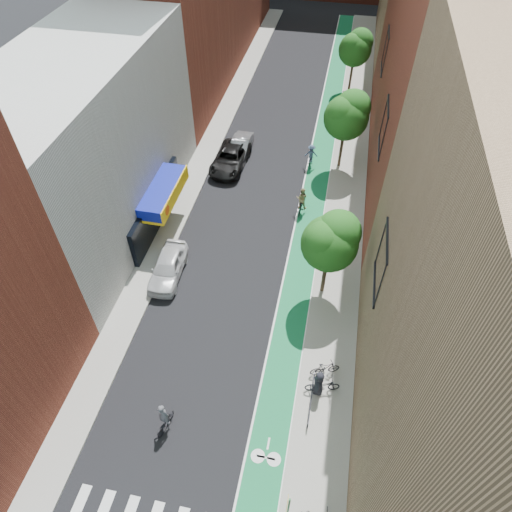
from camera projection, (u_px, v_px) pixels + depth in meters
The scene contains 21 objects.
ground at pixel (193, 422), 23.54m from camera, with size 160.00×160.00×0.00m, color black.
bike_lane at pixel (322, 151), 40.50m from camera, with size 2.00×68.00×0.01m, color #14714B.
sidewalk_left at pixel (213, 138), 41.83m from camera, with size 2.00×68.00×0.15m, color gray.
sidewalk_right at pixel (351, 154), 40.11m from camera, with size 3.00×68.00×0.15m, color gray.
building_left_white at pixel (87, 149), 30.13m from camera, with size 8.00×20.00×12.00m, color silver.
building_right_near_tan at pixel (499, 330), 16.70m from camera, with size 8.00×20.00×18.00m, color #8C6B4C.
building_right_mid_red at pixel (455, 28), 31.42m from camera, with size 8.00×28.00×22.00m, color maroon.
tree_near at pixel (331, 240), 26.13m from camera, with size 3.40×3.36×6.42m.
tree_mid at pixel (347, 114), 35.40m from camera, with size 3.55×3.53×6.74m.
tree_far at pixel (356, 47), 45.11m from camera, with size 3.30×3.25×6.21m.
sign_pole at pixel (288, 509), 19.11m from camera, with size 0.13×0.71×3.00m.
parked_car_white at pixel (168, 267), 29.92m from camera, with size 1.86×4.61×1.57m, color silver.
parked_car_black at pixel (230, 159), 38.42m from camera, with size 2.55×5.52×1.53m, color black.
parked_car_silver at pixel (240, 147), 39.64m from camera, with size 1.53×4.40×1.45m, color gray.
cyclist_lead at pixel (164, 420), 22.86m from camera, with size 0.83×1.60×2.12m.
cyclist_lane_near at pixel (301, 202), 34.29m from camera, with size 0.89×1.81×2.13m.
cyclist_lane_mid at pixel (316, 236), 31.98m from camera, with size 1.03×1.93×2.00m.
cyclist_lane_far at pixel (311, 157), 38.36m from camera, with size 1.12×1.55×1.99m.
parked_bike_mid at pixel (325, 368), 24.94m from camera, with size 0.48×1.69×1.02m, color black.
parked_bike_far at pixel (322, 385), 24.27m from camera, with size 0.65×1.88×0.99m, color black.
pedestrian at pixel (319, 383), 23.93m from camera, with size 0.87×0.57×1.78m, color black.
Camera 1 is at (5.16, -9.09, 23.00)m, focal length 32.00 mm.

